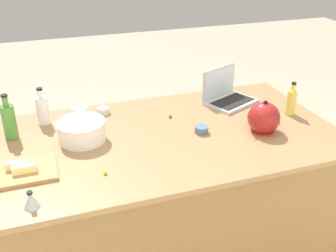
{
  "coord_description": "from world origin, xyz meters",
  "views": [
    {
      "loc": [
        0.62,
        1.82,
        1.93
      ],
      "look_at": [
        0.0,
        0.0,
        0.95
      ],
      "focal_mm": 41.97,
      "sensor_mm": 36.0,
      "label": 1
    }
  ],
  "objects": [
    {
      "name": "candy_0",
      "position": [
        0.4,
        0.28,
        0.91
      ],
      "size": [
        0.02,
        0.02,
        0.02
      ],
      "primitive_type": "sphere",
      "color": "yellow",
      "rests_on": "island_counter"
    },
    {
      "name": "ramekin_medium",
      "position": [
        -0.18,
        0.04,
        0.92
      ],
      "size": [
        0.08,
        0.08,
        0.04
      ],
      "primitive_type": "cylinder",
      "color": "slate",
      "rests_on": "island_counter"
    },
    {
      "name": "ramekin_wide",
      "position": [
        0.43,
        -0.41,
        0.92
      ],
      "size": [
        0.1,
        0.1,
        0.05
      ],
      "primitive_type": "cylinder",
      "color": "white",
      "rests_on": "island_counter"
    },
    {
      "name": "candy_1",
      "position": [
        0.51,
        -0.04,
        0.91
      ],
      "size": [
        0.01,
        0.01,
        0.01
      ],
      "primitive_type": "sphere",
      "color": "red",
      "rests_on": "island_counter"
    },
    {
      "name": "mixing_bowl_large",
      "position": [
        0.46,
        -0.08,
        0.96
      ],
      "size": [
        0.26,
        0.26,
        0.11
      ],
      "color": "white",
      "rests_on": "island_counter"
    },
    {
      "name": "bottle_vinegar",
      "position": [
        0.64,
        -0.36,
        0.99
      ],
      "size": [
        0.07,
        0.07,
        0.22
      ],
      "color": "white",
      "rests_on": "island_counter"
    },
    {
      "name": "butter_stick_left",
      "position": [
        0.78,
        0.12,
        0.94
      ],
      "size": [
        0.11,
        0.05,
        0.04
      ],
      "primitive_type": "cube",
      "rotation": [
        0.0,
        0.0,
        -0.11
      ],
      "color": "#F4E58C",
      "rests_on": "cutting_board"
    },
    {
      "name": "candy_2",
      "position": [
        -0.08,
        -0.19,
        0.91
      ],
      "size": [
        0.02,
        0.02,
        0.02
      ],
      "primitive_type": "sphere",
      "color": "red",
      "rests_on": "island_counter"
    },
    {
      "name": "ramekin_small",
      "position": [
        0.29,
        -0.39,
        0.92
      ],
      "size": [
        0.08,
        0.08,
        0.04
      ],
      "primitive_type": "cylinder",
      "color": "beige",
      "rests_on": "island_counter"
    },
    {
      "name": "candy_3",
      "position": [
        -0.65,
        0.09,
        0.91
      ],
      "size": [
        0.02,
        0.02,
        0.02
      ],
      "primitive_type": "sphere",
      "color": "blue",
      "rests_on": "island_counter"
    },
    {
      "name": "cutting_board",
      "position": [
        0.78,
        0.15,
        0.91
      ],
      "size": [
        0.33,
        0.23,
        0.02
      ],
      "primitive_type": "cube",
      "color": "#AD7F4C",
      "rests_on": "island_counter"
    },
    {
      "name": "bottle_oil",
      "position": [
        -0.79,
        -0.01,
        0.98
      ],
      "size": [
        0.06,
        0.06,
        0.21
      ],
      "color": "#DBC64C",
      "rests_on": "island_counter"
    },
    {
      "name": "kitchen_timer",
      "position": [
        0.73,
        0.42,
        0.94
      ],
      "size": [
        0.07,
        0.07,
        0.08
      ],
      "color": "#B2B2B7",
      "rests_on": "island_counter"
    },
    {
      "name": "bottle_olive",
      "position": [
        0.82,
        -0.23,
        1.0
      ],
      "size": [
        0.07,
        0.07,
        0.25
      ],
      "color": "#4C8C38",
      "rests_on": "island_counter"
    },
    {
      "name": "kettle",
      "position": [
        -0.51,
        0.14,
        0.98
      ],
      "size": [
        0.21,
        0.18,
        0.2
      ],
      "color": "maroon",
      "rests_on": "island_counter"
    },
    {
      "name": "island_counter",
      "position": [
        0.0,
        0.0,
        0.45
      ],
      "size": [
        1.89,
        1.05,
        0.9
      ],
      "color": "olive",
      "rests_on": "ground"
    },
    {
      "name": "laptop",
      "position": [
        -0.51,
        -0.3,
        0.95
      ],
      "size": [
        0.37,
        0.33,
        0.22
      ],
      "color": "#B7B7BC",
      "rests_on": "island_counter"
    },
    {
      "name": "butter_stick_right",
      "position": [
        0.76,
        0.17,
        0.94
      ],
      "size": [
        0.11,
        0.04,
        0.04
      ],
      "primitive_type": "cube",
      "rotation": [
        0.0,
        0.0,
        0.01
      ],
      "color": "#F4E58C",
      "rests_on": "cutting_board"
    }
  ]
}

